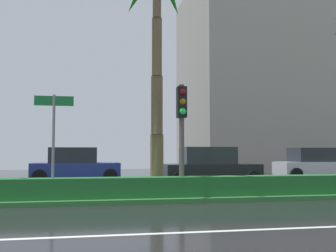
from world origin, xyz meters
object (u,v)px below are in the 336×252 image
object	(u,v)px
traffic_signal_median_right	(182,119)
car_in_traffic_fourth	(315,164)
car_in_traffic_third	(210,167)
car_in_traffic_second	(75,165)
street_name_sign	(54,132)

from	to	relation	value
traffic_signal_median_right	car_in_traffic_fourth	world-z (taller)	traffic_signal_median_right
car_in_traffic_fourth	car_in_traffic_third	bearing A→B (deg)	-158.57
traffic_signal_median_right	car_in_traffic_third	distance (m)	6.22
car_in_traffic_second	car_in_traffic_third	bearing A→B (deg)	-27.92
car_in_traffic_third	car_in_traffic_fourth	size ratio (longest dim) A/B	1.00
traffic_signal_median_right	car_in_traffic_fourth	distance (m)	12.45
street_name_sign	car_in_traffic_fourth	bearing A→B (deg)	32.09
street_name_sign	car_in_traffic_fourth	size ratio (longest dim) A/B	0.70
car_in_traffic_second	car_in_traffic_third	xyz separation A→B (m)	(6.01, -3.19, 0.00)
traffic_signal_median_right	car_in_traffic_fourth	xyz separation A→B (m)	(9.31, 8.08, -1.69)
car_in_traffic_fourth	car_in_traffic_second	bearing A→B (deg)	177.66
street_name_sign	car_in_traffic_fourth	xyz separation A→B (m)	(13.12, 8.22, -1.25)
car_in_traffic_second	traffic_signal_median_right	bearing A→B (deg)	-67.97
car_in_traffic_second	car_in_traffic_fourth	xyz separation A→B (m)	(12.80, -0.52, 0.00)
car_in_traffic_third	car_in_traffic_fourth	distance (m)	7.29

